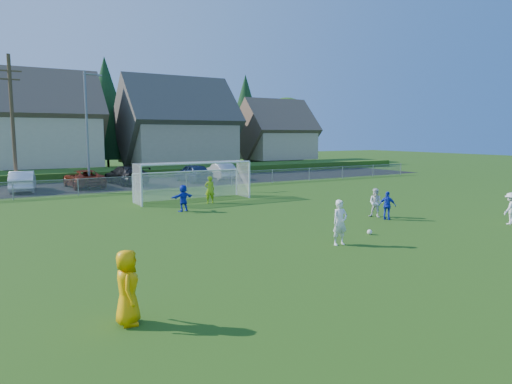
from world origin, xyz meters
TOP-DOWN VIEW (x-y plane):
  - ground at (0.00, 0.00)m, footprint 160.00×160.00m
  - asphalt_lot at (0.00, 27.50)m, footprint 60.00×60.00m
  - grass_embankment at (0.00, 35.00)m, footprint 70.00×6.00m
  - soccer_ball at (2.43, 2.64)m, footprint 0.22×0.22m
  - referee at (-8.88, -1.33)m, footprint 0.72×0.93m
  - player_white_a at (0.13, 1.92)m, footprint 0.66×0.46m
  - player_white_b at (5.66, 5.48)m, footprint 0.86×0.91m
  - player_white_c at (9.78, 0.92)m, footprint 1.04×0.68m
  - player_blue_a at (5.67, 4.72)m, footprint 0.71×0.89m
  - player_blue_b at (-2.15, 12.24)m, footprint 1.43×0.74m
  - goalkeeper at (0.39, 14.24)m, footprint 0.68×0.52m
  - car_b at (-9.11, 26.71)m, footprint 2.18×4.82m
  - car_c at (-4.71, 27.06)m, footprint 2.72×5.28m
  - car_d at (-1.18, 27.57)m, footprint 2.95×5.80m
  - car_e at (4.50, 26.58)m, footprint 2.20×4.87m
  - car_f at (7.82, 27.66)m, footprint 2.11×4.78m
  - soccer_goal at (0.00, 16.05)m, footprint 7.42×1.90m
  - chainlink_fence at (0.00, 22.00)m, footprint 52.06×0.06m
  - streetlight at (-4.45, 26.00)m, footprint 1.38×0.18m
  - utility_pole at (-9.50, 27.00)m, footprint 1.60×0.26m
  - houses_row at (1.97, 42.46)m, footprint 53.90×11.45m
  - tree_row at (1.04, 48.74)m, footprint 65.98×12.36m

SIDE VIEW (x-z plane):
  - ground at x=0.00m, z-range 0.00..0.00m
  - asphalt_lot at x=0.00m, z-range 0.01..0.01m
  - soccer_ball at x=2.43m, z-range 0.00..0.22m
  - grass_embankment at x=0.00m, z-range 0.00..0.80m
  - chainlink_fence at x=0.00m, z-range 0.03..1.23m
  - player_blue_a at x=5.67m, z-range 0.00..1.41m
  - car_c at x=-4.71m, z-range 0.00..1.42m
  - player_blue_b at x=-2.15m, z-range 0.00..1.48m
  - player_white_b at x=5.66m, z-range 0.00..1.49m
  - player_white_c at x=9.78m, z-range 0.00..1.51m
  - car_f at x=7.82m, z-range 0.00..1.53m
  - car_b at x=-9.11m, z-range 0.00..1.53m
  - car_d at x=-1.18m, z-range 0.00..1.61m
  - car_e at x=4.50m, z-range 0.00..1.62m
  - goalkeeper at x=0.39m, z-range 0.00..1.69m
  - referee at x=-8.88m, z-range 0.00..1.71m
  - player_white_a at x=0.13m, z-range 0.00..1.75m
  - soccer_goal at x=0.00m, z-range 0.38..2.88m
  - streetlight at x=-4.45m, z-range 0.34..9.34m
  - utility_pole at x=-9.50m, z-range 0.15..10.15m
  - tree_row at x=1.04m, z-range 0.01..13.81m
  - houses_row at x=1.97m, z-range 0.69..13.97m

